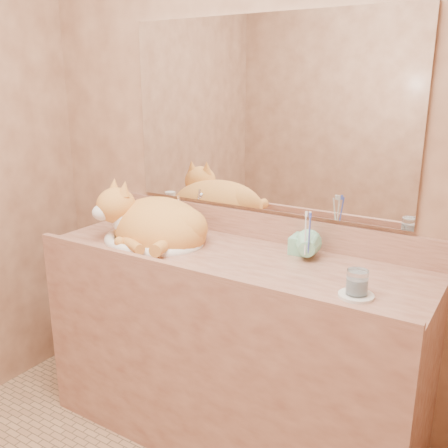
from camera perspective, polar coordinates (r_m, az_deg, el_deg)
The scene contains 12 objects.
wall_back at distance 2.16m, azimuth 4.50°, elevation 8.56°, with size 2.40×0.02×2.50m, color brown.
vanity_counter at distance 2.20m, azimuth 0.59°, elevation -14.08°, with size 1.60×0.55×0.85m, color brown, non-canonical shape.
mirror at distance 2.14m, azimuth 4.43°, elevation 12.25°, with size 1.30×0.02×0.80m, color white.
sink_basin at distance 2.20m, azimuth -8.11°, elevation -0.19°, with size 0.46×0.38×0.14m, color white, non-canonical shape.
faucet at distance 2.33m, azimuth -5.32°, elevation 1.02°, with size 0.04×0.11×0.16m, color white, non-canonical shape.
cat at distance 2.21m, azimuth -8.20°, elevation 0.36°, with size 0.49×0.40×0.26m, color orange, non-canonical shape.
soap_dispenser at distance 2.01m, azimuth 8.26°, elevation -1.52°, with size 0.07×0.07×0.16m, color #7CC7A0.
toothbrush_cup at distance 1.95m, azimuth 9.43°, elevation -3.04°, with size 0.11×0.11×0.10m, color #7CC7A0.
toothbrushes at distance 1.93m, azimuth 9.53°, elevation -0.98°, with size 0.03×0.03×0.21m, color silver, non-canonical shape.
saucer at distance 1.70m, azimuth 14.86°, elevation -7.90°, with size 0.12×0.12×0.01m, color white.
water_glass at distance 1.69m, azimuth 14.97°, elevation -6.46°, with size 0.07×0.07×0.08m, color white.
lotion_bottle at distance 2.45m, azimuth -9.07°, elevation 1.30°, with size 0.05×0.05×0.13m, color silver.
Camera 1 is at (0.99, -0.90, 1.53)m, focal length 40.00 mm.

